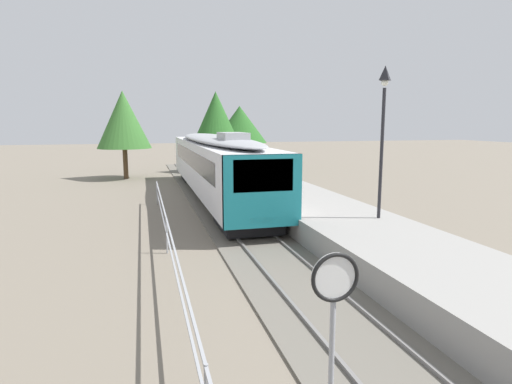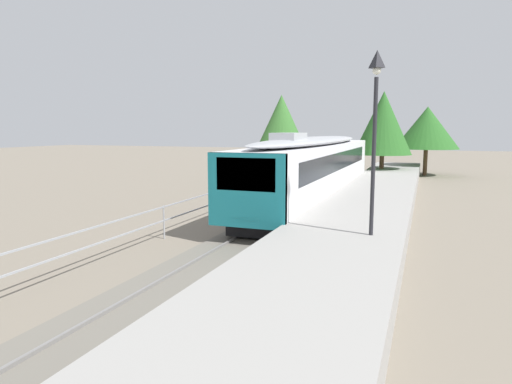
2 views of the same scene
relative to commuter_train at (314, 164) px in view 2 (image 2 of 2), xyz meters
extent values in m
plane|color=slate|center=(-3.00, -8.91, -2.15)|extent=(160.00, 160.00, 0.00)
cube|color=#6B665B|center=(0.00, -8.91, -2.12)|extent=(3.20, 60.00, 0.06)
cube|color=slate|center=(-0.72, -8.91, -2.05)|extent=(0.08, 60.00, 0.08)
cube|color=slate|center=(0.72, -8.91, -2.05)|extent=(0.08, 60.00, 0.08)
cube|color=silver|center=(0.00, 0.11, -0.18)|extent=(2.80, 20.25, 2.55)
cube|color=#19757F|center=(0.00, -9.92, -0.18)|extent=(2.80, 0.24, 2.55)
cube|color=black|center=(0.00, -10.00, 0.38)|extent=(2.13, 0.08, 1.12)
cube|color=black|center=(0.00, 0.11, 0.22)|extent=(2.82, 17.01, 0.92)
ellipsoid|color=#A8AAAF|center=(0.00, 0.11, 1.27)|extent=(2.69, 19.44, 0.44)
cube|color=#A8AAAF|center=(0.00, -4.96, 1.55)|extent=(1.10, 2.20, 0.36)
cube|color=#EAE5C6|center=(0.00, -9.99, -1.18)|extent=(1.00, 0.10, 0.20)
cube|color=black|center=(0.00, -7.62, -1.73)|extent=(2.24, 3.20, 0.55)
cube|color=black|center=(0.00, 7.83, -1.73)|extent=(2.24, 3.20, 0.55)
cube|color=#999691|center=(3.25, -8.91, -1.70)|extent=(3.90, 60.00, 0.90)
cylinder|color=#232328|center=(4.21, -10.47, 1.05)|extent=(0.12, 0.12, 4.60)
pyramid|color=#232328|center=(4.21, -10.47, 3.85)|extent=(0.34, 0.34, 0.50)
sphere|color=silver|center=(4.21, -10.47, 3.53)|extent=(0.24, 0.24, 0.24)
cylinder|color=#9EA0A5|center=(-3.30, -9.91, -1.52)|extent=(0.06, 0.06, 1.25)
cylinder|color=#9EA0A5|center=(-3.30, -0.91, -1.52)|extent=(0.06, 0.06, 1.25)
cylinder|color=brown|center=(-5.27, 10.75, -0.96)|extent=(0.36, 0.36, 2.38)
cone|color=#38702D|center=(-5.27, 10.75, 2.41)|extent=(4.11, 4.11, 4.38)
cylinder|color=brown|center=(2.35, 13.37, -1.12)|extent=(0.36, 0.36, 2.05)
cone|color=#286023|center=(2.35, 13.37, 2.38)|extent=(4.55, 4.55, 4.97)
cylinder|color=brown|center=(5.62, 18.45, -0.97)|extent=(0.36, 0.36, 2.35)
cone|color=#286023|center=(5.62, 18.45, 2.03)|extent=(5.48, 5.48, 3.65)
camera|label=1|loc=(-3.98, -23.93, 2.14)|focal=29.95mm
camera|label=2|loc=(5.63, -24.01, 1.87)|focal=31.70mm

